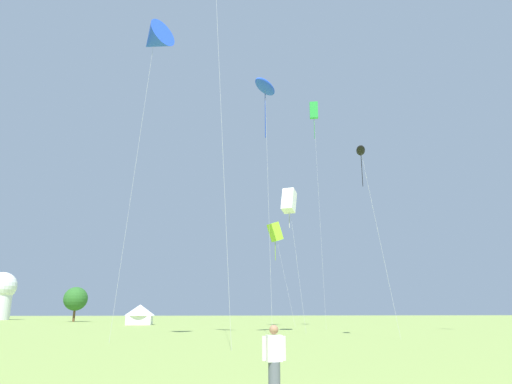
# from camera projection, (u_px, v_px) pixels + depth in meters

# --- Properties ---
(kite_blue_delta) EXTENTS (3.66, 3.66, 24.93)m
(kite_blue_delta) POSITION_uv_depth(u_px,v_px,m) (154.00, 40.00, 36.77)
(kite_blue_delta) COLOR blue
(kite_blue_delta) RESTS_ON ground
(kite_green_box) EXTENTS (1.37, 3.04, 29.09)m
(kite_green_box) POSITION_uv_depth(u_px,v_px,m) (314.00, 111.00, 60.10)
(kite_green_box) COLOR green
(kite_green_box) RESTS_ON ground
(kite_white_box) EXTENTS (2.09, 2.51, 14.28)m
(kite_white_box) POSITION_uv_depth(u_px,v_px,m) (289.00, 201.00, 46.17)
(kite_white_box) COLOR white
(kite_white_box) RESTS_ON ground
(kite_blue_parafoil) EXTENTS (3.01, 3.66, 22.50)m
(kite_blue_parafoil) POSITION_uv_depth(u_px,v_px,m) (265.00, 87.00, 41.29)
(kite_blue_parafoil) COLOR blue
(kite_blue_parafoil) RESTS_ON ground
(kite_lime_box) EXTENTS (3.45, 2.80, 14.26)m
(kite_lime_box) POSITION_uv_depth(u_px,v_px,m) (275.00, 232.00, 63.62)
(kite_lime_box) COLOR #99DB2D
(kite_lime_box) RESTS_ON ground
(kite_black_parafoil) EXTENTS (2.66, 2.26, 15.35)m
(kite_black_parafoil) POSITION_uv_depth(u_px,v_px,m) (361.00, 151.00, 37.56)
(kite_black_parafoil) COLOR black
(kite_black_parafoil) RESTS_ON ground
(person_spectator) EXTENTS (0.57, 0.28, 1.73)m
(person_spectator) POSITION_uv_depth(u_px,v_px,m) (274.00, 364.00, 10.53)
(person_spectator) COLOR #565B66
(person_spectator) RESTS_ON ground
(festival_tent_left) EXTENTS (4.55, 4.55, 2.96)m
(festival_tent_left) POSITION_uv_depth(u_px,v_px,m) (140.00, 314.00, 68.21)
(festival_tent_left) COLOR white
(festival_tent_left) RESTS_ON ground
(observatory_dome) EXTENTS (6.40, 6.40, 10.80)m
(observatory_dome) POSITION_uv_depth(u_px,v_px,m) (1.00, 293.00, 104.11)
(observatory_dome) COLOR white
(observatory_dome) RESTS_ON ground
(tree_distant_left) EXTENTS (4.50, 4.50, 6.55)m
(tree_distant_left) POSITION_uv_depth(u_px,v_px,m) (76.00, 299.00, 87.43)
(tree_distant_left) COLOR brown
(tree_distant_left) RESTS_ON ground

